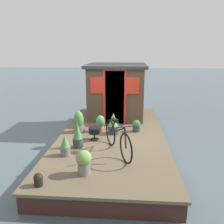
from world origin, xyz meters
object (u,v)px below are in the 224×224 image
at_px(bicycle, 118,138).
at_px(potted_plant_fern, 65,146).
at_px(potted_plant_ivy, 79,123).
at_px(mooring_bollard, 38,179).
at_px(potted_plant_mint, 136,126).
at_px(charcoal_grill, 95,131).
at_px(potted_plant_thyme, 78,136).
at_px(houseboat_cabin, 116,90).
at_px(potted_plant_geranium, 113,124).
at_px(potted_plant_basil, 84,161).
at_px(potted_plant_lavender, 100,123).

distance_m(bicycle, potted_plant_fern, 1.20).
distance_m(potted_plant_ivy, mooring_bollard, 2.80).
bearing_deg(potted_plant_mint, potted_plant_fern, 136.17).
bearing_deg(bicycle, charcoal_grill, 39.57).
relative_size(potted_plant_thyme, potted_plant_ivy, 1.02).
bearing_deg(charcoal_grill, houseboat_cabin, -10.75).
xyz_separation_m(potted_plant_geranium, potted_plant_ivy, (0.06, 1.00, -0.01)).
distance_m(potted_plant_basil, charcoal_grill, 1.79).
height_order(potted_plant_geranium, potted_plant_thyme, potted_plant_thyme).
bearing_deg(houseboat_cabin, charcoal_grill, 169.25).
xyz_separation_m(potted_plant_lavender, mooring_bollard, (-2.90, 0.75, -0.14)).
bearing_deg(potted_plant_mint, potted_plant_geranium, 109.24).
relative_size(potted_plant_basil, potted_plant_mint, 1.44).
relative_size(potted_plant_mint, charcoal_grill, 1.01).
height_order(potted_plant_geranium, potted_plant_basil, potted_plant_geranium).
bearing_deg(potted_plant_thyme, bicycle, -104.74).
bearing_deg(houseboat_cabin, bicycle, -176.22).
distance_m(bicycle, potted_plant_basil, 1.16).
bearing_deg(potted_plant_mint, mooring_bollard, 148.67).
height_order(potted_plant_lavender, mooring_bollard, potted_plant_lavender).
relative_size(potted_plant_geranium, potted_plant_mint, 1.78).
bearing_deg(potted_plant_geranium, potted_plant_mint, -70.76).
relative_size(potted_plant_mint, mooring_bollard, 1.44).
bearing_deg(bicycle, potted_plant_ivy, 41.47).
distance_m(potted_plant_geranium, potted_plant_ivy, 1.00).
distance_m(potted_plant_lavender, potted_plant_fern, 1.77).
xyz_separation_m(bicycle, potted_plant_basil, (-1.00, 0.59, -0.10)).
relative_size(potted_plant_fern, potted_plant_basil, 0.98).
height_order(houseboat_cabin, potted_plant_fern, houseboat_cabin).
relative_size(potted_plant_thyme, mooring_bollard, 2.66).
xyz_separation_m(potted_plant_lavender, charcoal_grill, (-0.67, 0.08, -0.01)).
bearing_deg(mooring_bollard, houseboat_cabin, -13.71).
bearing_deg(potted_plant_ivy, potted_plant_basil, -165.73).
bearing_deg(potted_plant_geranium, potted_plant_ivy, 86.35).
height_order(houseboat_cabin, potted_plant_thyme, houseboat_cabin).
xyz_separation_m(potted_plant_lavender, potted_plant_fern, (-1.66, 0.60, -0.03)).
relative_size(potted_plant_geranium, potted_plant_fern, 1.26).
distance_m(potted_plant_mint, mooring_bollard, 3.46).
relative_size(potted_plant_thyme, potted_plant_mint, 1.84).
distance_m(potted_plant_lavender, potted_plant_basil, 2.45).
relative_size(bicycle, potted_plant_basil, 3.11).
bearing_deg(houseboat_cabin, potted_plant_geranium, -179.41).
xyz_separation_m(potted_plant_mint, charcoal_grill, (-0.72, 1.13, 0.07)).
relative_size(houseboat_cabin, charcoal_grill, 6.02).
bearing_deg(charcoal_grill, potted_plant_ivy, 43.98).
relative_size(bicycle, potted_plant_mint, 4.47).
bearing_deg(potted_plant_ivy, potted_plant_geranium, -93.65).
xyz_separation_m(potted_plant_lavender, potted_plant_thyme, (-1.20, 0.41, 0.04)).
height_order(potted_plant_thyme, potted_plant_fern, potted_plant_thyme).
relative_size(potted_plant_fern, potted_plant_mint, 1.41).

